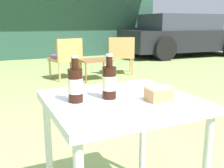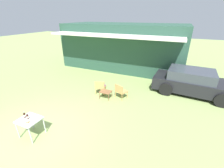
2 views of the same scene
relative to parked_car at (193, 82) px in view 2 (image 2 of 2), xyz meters
name	(u,v)px [view 2 (image 2 of 2)]	position (x,y,z in m)	size (l,w,h in m)	color
ground_plane	(33,135)	(-5.24, -5.87, -0.65)	(60.00, 60.00, 0.00)	#8CA35B
cabin_building	(124,46)	(-5.08, 3.12, 1.04)	(9.26, 5.25, 3.37)	#284C3D
parked_car	(193,82)	(0.00, 0.00, 0.00)	(4.16, 2.16, 1.33)	black
wicker_chair_cushioned	(100,86)	(-4.50, -2.11, -0.21)	(0.61, 0.56, 0.78)	tan
wicker_chair_plain	(120,90)	(-3.33, -2.12, -0.21)	(0.65, 0.62, 0.78)	tan
garden_side_table	(106,92)	(-4.03, -2.42, -0.30)	(0.57, 0.45, 0.40)	brown
patio_table	(29,121)	(-5.24, -5.87, -0.04)	(0.71, 0.66, 0.69)	silver
cake_on_plate	(27,122)	(-5.13, -6.02, 0.07)	(0.24, 0.24, 0.08)	white
cola_bottle_near	(28,117)	(-5.29, -5.85, 0.12)	(0.07, 0.07, 0.22)	black
cola_bottle_far	(25,115)	(-5.46, -5.84, 0.12)	(0.07, 0.07, 0.22)	black
fork	(25,122)	(-5.21, -6.03, 0.04)	(0.17, 0.08, 0.01)	silver
loose_bottle_cap	(29,120)	(-5.22, -5.89, 0.04)	(0.03, 0.03, 0.01)	silver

